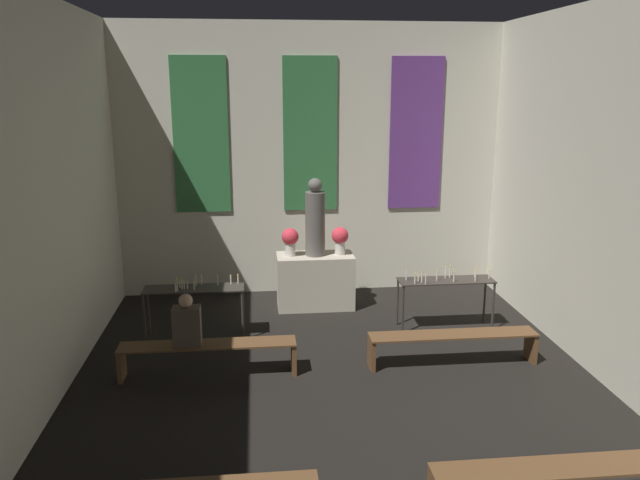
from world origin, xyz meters
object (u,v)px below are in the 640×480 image
at_px(flower_vase_right, 340,238).
at_px(altar, 315,281).
at_px(pew_back_right, 453,341).
at_px(pew_back_left, 208,351).
at_px(person_seated, 187,323).
at_px(statue, 315,220).
at_px(candle_rack_right, 446,286).
at_px(pew_second_right, 558,477).
at_px(candle_rack_left, 194,294).
at_px(flower_vase_left, 290,240).

bearing_deg(flower_vase_right, altar, 180.00).
height_order(flower_vase_right, pew_back_right, flower_vase_right).
bearing_deg(pew_back_left, person_seated, 180.00).
height_order(flower_vase_right, pew_back_left, flower_vase_right).
height_order(statue, pew_back_left, statue).
xyz_separation_m(flower_vase_right, candle_rack_right, (1.52, -1.17, -0.51)).
xyz_separation_m(pew_back_left, person_seated, (-0.26, 0.00, 0.41)).
bearing_deg(candle_rack_right, pew_second_right, -93.72).
bearing_deg(pew_second_right, candle_rack_right, 86.28).
relative_size(altar, candle_rack_left, 0.87).
xyz_separation_m(candle_rack_left, candle_rack_right, (3.89, -0.00, 0.00)).
distance_m(flower_vase_left, candle_rack_left, 1.99).
xyz_separation_m(altar, statue, (0.00, 0.00, 1.07)).
distance_m(flower_vase_left, candle_rack_right, 2.70).
height_order(candle_rack_right, pew_second_right, candle_rack_right).
bearing_deg(candle_rack_left, flower_vase_right, 26.27).
relative_size(flower_vase_left, pew_back_left, 0.21).
bearing_deg(pew_back_left, altar, 56.39).
xyz_separation_m(flower_vase_left, pew_back_left, (-1.23, -2.50, -0.88)).
height_order(flower_vase_right, candle_rack_right, flower_vase_right).
distance_m(statue, pew_back_right, 3.23).
xyz_separation_m(altar, pew_back_left, (-1.66, -2.50, -0.13)).
relative_size(flower_vase_right, person_seated, 0.69).
height_order(statue, flower_vase_left, statue).
bearing_deg(candle_rack_right, person_seated, -161.07).
bearing_deg(person_seated, pew_back_right, 0.00).
distance_m(flower_vase_right, pew_second_right, 5.78).
bearing_deg(flower_vase_right, statue, 180.00).
bearing_deg(statue, pew_back_left, -123.61).
height_order(candle_rack_right, person_seated, person_seated).
xyz_separation_m(pew_second_right, person_seated, (-3.58, 3.08, 0.41)).
distance_m(pew_back_left, pew_back_right, 3.32).
bearing_deg(pew_back_right, pew_second_right, -90.00).
relative_size(flower_vase_right, candle_rack_left, 0.32).
bearing_deg(statue, altar, 0.00).
bearing_deg(flower_vase_left, candle_rack_left, -142.40).
distance_m(statue, pew_second_right, 5.94).
height_order(candle_rack_left, pew_second_right, candle_rack_left).
bearing_deg(candle_rack_right, pew_back_right, -102.17).
relative_size(flower_vase_left, candle_rack_left, 0.32).
bearing_deg(statue, candle_rack_right, -31.08).
distance_m(altar, statue, 1.07).
relative_size(statue, candle_rack_left, 0.88).
distance_m(altar, flower_vase_left, 0.86).
height_order(statue, flower_vase_right, statue).
xyz_separation_m(statue, pew_second_right, (1.66, -5.58, -1.20)).
height_order(altar, statue, statue).
relative_size(candle_rack_left, pew_back_left, 0.65).
distance_m(candle_rack_right, person_seated, 4.09).
bearing_deg(pew_back_right, candle_rack_left, 159.81).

